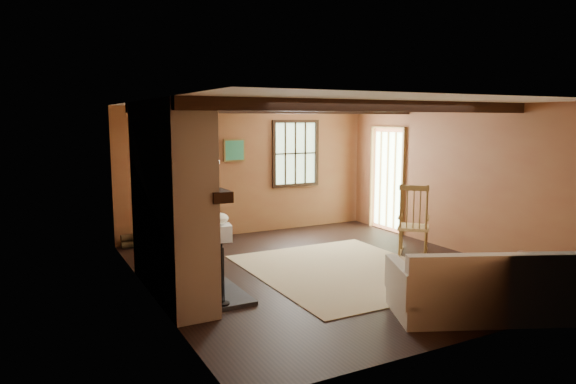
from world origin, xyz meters
TOP-DOWN VIEW (x-y plane):
  - ground at (0.00, 0.00)m, footprint 5.50×5.50m
  - room_envelope at (0.22, 0.26)m, footprint 5.02×5.52m
  - fireplace at (-2.23, -0.00)m, footprint 1.02×2.30m
  - rug at (0.20, -0.20)m, footprint 2.50×3.00m
  - rocking_chair at (1.67, 0.00)m, footprint 0.90×0.90m
  - sofa at (0.60, -2.36)m, footprint 2.14×1.59m
  - firewood_pile at (-2.09, 2.60)m, footprint 0.65×0.12m
  - laundry_basket at (-0.80, 2.37)m, footprint 0.57×0.48m
  - basket_pillow at (-0.80, 2.37)m, footprint 0.55×0.50m
  - armchair at (-1.47, 2.09)m, footprint 0.95×0.94m

SIDE VIEW (x-z plane):
  - ground at x=0.00m, z-range 0.00..0.00m
  - rug at x=0.20m, z-range 0.00..0.01m
  - firewood_pile at x=-2.09m, z-range 0.00..0.24m
  - laundry_basket at x=-0.80m, z-range 0.00..0.30m
  - sofa at x=0.60m, z-range -0.11..0.68m
  - armchair at x=-1.47m, z-range 0.00..0.66m
  - basket_pillow at x=-0.80m, z-range 0.30..0.52m
  - rocking_chair at x=1.67m, z-range -0.09..1.07m
  - fireplace at x=-2.23m, z-range -0.10..2.30m
  - room_envelope at x=0.22m, z-range 0.41..2.85m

